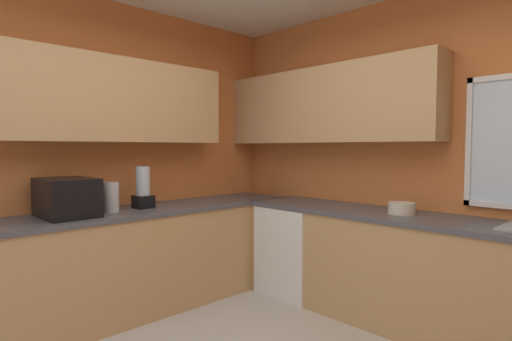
% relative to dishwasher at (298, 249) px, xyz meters
% --- Properties ---
extents(room_shell, '(4.05, 4.05, 2.75)m').
position_rel_dishwasher_xyz_m(room_shell, '(0.63, -1.10, 1.38)').
color(room_shell, '#D17238').
rests_on(room_shell, ground_plane).
extents(counter_run_left, '(0.65, 3.66, 0.88)m').
position_rel_dishwasher_xyz_m(counter_run_left, '(-0.66, -1.62, 0.02)').
color(counter_run_left, tan).
rests_on(counter_run_left, ground_plane).
extents(counter_run_back, '(3.14, 0.65, 0.88)m').
position_rel_dishwasher_xyz_m(counter_run_back, '(1.21, 0.03, 0.02)').
color(counter_run_back, tan).
rests_on(counter_run_back, ground_plane).
extents(dishwasher, '(0.60, 0.60, 0.84)m').
position_rel_dishwasher_xyz_m(dishwasher, '(0.00, 0.00, 0.00)').
color(dishwasher, white).
rests_on(dishwasher, ground_plane).
extents(microwave, '(0.48, 0.36, 0.29)m').
position_rel_dishwasher_xyz_m(microwave, '(-0.66, -1.91, 0.61)').
color(microwave, black).
rests_on(microwave, counter_run_left).
extents(kettle, '(0.12, 0.12, 0.24)m').
position_rel_dishwasher_xyz_m(kettle, '(-0.64, -1.57, 0.59)').
color(kettle, '#B7B7BC').
rests_on(kettle, counter_run_left).
extents(bowl, '(0.21, 0.21, 0.09)m').
position_rel_dishwasher_xyz_m(bowl, '(1.03, 0.03, 0.51)').
color(bowl, beige).
rests_on(bowl, counter_run_back).
extents(blender_appliance, '(0.15, 0.15, 0.36)m').
position_rel_dishwasher_xyz_m(blender_appliance, '(-0.66, -1.28, 0.63)').
color(blender_appliance, black).
rests_on(blender_appliance, counter_run_left).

